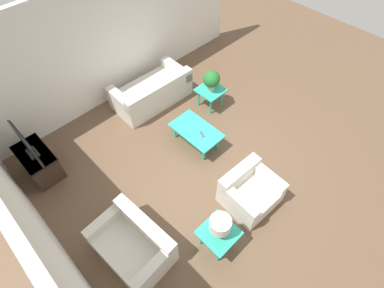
# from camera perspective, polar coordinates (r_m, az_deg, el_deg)

# --- Properties ---
(ground_plane) EXTENTS (14.00, 14.00, 0.00)m
(ground_plane) POSITION_cam_1_polar(r_m,az_deg,el_deg) (6.12, 3.21, -3.66)
(ground_plane) COLOR brown
(wall_back) EXTENTS (7.20, 0.12, 2.70)m
(wall_back) POSITION_cam_1_polar(r_m,az_deg,el_deg) (4.32, -26.49, -16.47)
(wall_back) COLOR white
(wall_back) RESTS_ON ground_plane
(wall_right) EXTENTS (0.12, 7.20, 2.70)m
(wall_right) POSITION_cam_1_polar(r_m,az_deg,el_deg) (6.99, -15.68, 18.03)
(wall_right) COLOR white
(wall_right) RESTS_ON ground_plane
(sofa) EXTENTS (0.99, 1.81, 0.72)m
(sofa) POSITION_cam_1_polar(r_m,az_deg,el_deg) (7.18, -7.55, 9.70)
(sofa) COLOR silver
(sofa) RESTS_ON ground_plane
(armchair) EXTENTS (0.88, 0.95, 0.68)m
(armchair) POSITION_cam_1_polar(r_m,az_deg,el_deg) (5.54, 10.79, -8.85)
(armchair) COLOR silver
(armchair) RESTS_ON ground_plane
(loveseat) EXTENTS (1.32, 0.92, 0.68)m
(loveseat) POSITION_cam_1_polar(r_m,az_deg,el_deg) (5.13, -11.03, -18.22)
(loveseat) COLOR silver
(loveseat) RESTS_ON ground_plane
(coffee_table) EXTENTS (1.06, 0.63, 0.41)m
(coffee_table) POSITION_cam_1_polar(r_m,az_deg,el_deg) (6.15, 0.81, 2.43)
(coffee_table) COLOR #2DB79E
(coffee_table) RESTS_ON ground_plane
(side_table_plant) EXTENTS (0.57, 0.57, 0.48)m
(side_table_plant) POSITION_cam_1_polar(r_m,az_deg,el_deg) (6.94, 3.57, 9.90)
(side_table_plant) COLOR #2DB79E
(side_table_plant) RESTS_ON ground_plane
(side_table_lamp) EXTENTS (0.57, 0.57, 0.48)m
(side_table_lamp) POSITION_cam_1_polar(r_m,az_deg,el_deg) (4.97, 5.07, -16.72)
(side_table_lamp) COLOR #2DB79E
(side_table_lamp) RESTS_ON ground_plane
(tv_stand_chest) EXTENTS (0.91, 0.53, 0.58)m
(tv_stand_chest) POSITION_cam_1_polar(r_m,az_deg,el_deg) (6.46, -27.14, -3.02)
(tv_stand_chest) COLOR #38281E
(tv_stand_chest) RESTS_ON ground_plane
(television) EXTENTS (0.92, 0.16, 0.56)m
(television) POSITION_cam_1_polar(r_m,az_deg,el_deg) (6.07, -29.02, -0.03)
(television) COLOR #2D2D2D
(television) RESTS_ON tv_stand_chest
(potted_plant) EXTENTS (0.38, 0.38, 0.49)m
(potted_plant) POSITION_cam_1_polar(r_m,az_deg,el_deg) (6.71, 3.72, 12.17)
(potted_plant) COLOR #B2ADA3
(potted_plant) RESTS_ON side_table_plant
(table_lamp) EXTENTS (0.33, 0.33, 0.43)m
(table_lamp) POSITION_cam_1_polar(r_m,az_deg,el_deg) (4.64, 5.38, -15.09)
(table_lamp) COLOR #997F4C
(table_lamp) RESTS_ON side_table_lamp
(remote_control) EXTENTS (0.16, 0.09, 0.02)m
(remote_control) POSITION_cam_1_polar(r_m,az_deg,el_deg) (6.03, 1.93, 1.92)
(remote_control) COLOR #4C4C51
(remote_control) RESTS_ON coffee_table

